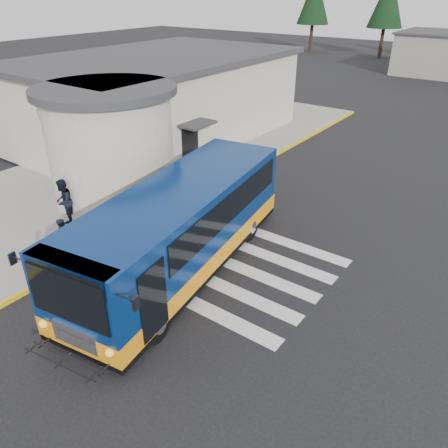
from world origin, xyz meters
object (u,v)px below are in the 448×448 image
Objects in this scene: pedestrian_b at (64,201)px; transit_bus at (181,232)px; pedestrian_a at (65,239)px; bollard at (89,236)px.

transit_bus is at bearing 58.11° from pedestrian_b.
pedestrian_a is at bearing 18.68° from pedestrian_b.
pedestrian_a is at bearing -111.97° from bollard.
transit_bus is 7.15× the size of pedestrian_a.
pedestrian_a is 0.82m from bollard.
bollard is at bearing -51.15° from pedestrian_a.
transit_bus reaches higher than pedestrian_b.
bollard is (0.30, 0.74, -0.16)m from pedestrian_a.
pedestrian_b is (-5.75, -0.39, -0.38)m from transit_bus.
bollard is at bearing 35.35° from pedestrian_b.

